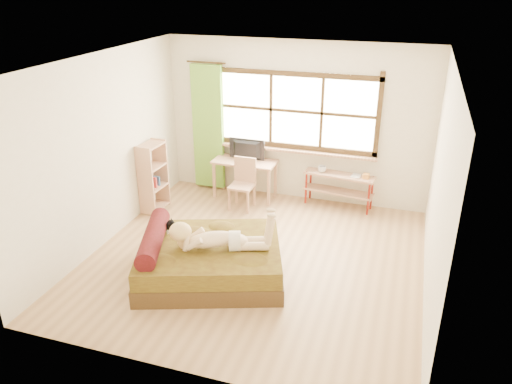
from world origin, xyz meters
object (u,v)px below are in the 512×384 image
(desk, at_px, (245,166))
(chair, at_px, (243,180))
(kitten, at_px, (162,226))
(bookshelf, at_px, (153,177))
(woman, at_px, (218,229))
(pipe_shelf, at_px, (340,183))
(bed, at_px, (207,259))

(desk, bearing_deg, chair, -73.61)
(kitten, relative_size, desk, 0.25)
(kitten, height_order, desk, desk)
(desk, height_order, chair, chair)
(chair, height_order, bookshelf, bookshelf)
(woman, distance_m, kitten, 0.90)
(chair, relative_size, bookshelf, 0.73)
(pipe_shelf, bearing_deg, bookshelf, -153.02)
(kitten, bearing_deg, desk, 62.60)
(kitten, height_order, bookshelf, bookshelf)
(desk, bearing_deg, bed, -81.28)
(bookshelf, bearing_deg, pipe_shelf, 23.25)
(bed, relative_size, kitten, 8.05)
(kitten, xyz_separation_m, chair, (0.44, 2.02, -0.09))
(kitten, bearing_deg, pipe_shelf, 32.47)
(woman, height_order, pipe_shelf, woman)
(woman, bearing_deg, kitten, 150.95)
(kitten, bearing_deg, bed, -28.90)
(kitten, xyz_separation_m, desk, (0.34, 2.40, 0.02))
(kitten, distance_m, bookshelf, 1.73)
(bed, distance_m, woman, 0.52)
(woman, xyz_separation_m, chair, (-0.43, 2.17, -0.26))
(kitten, distance_m, desk, 2.42)
(bookshelf, bearing_deg, chair, 25.74)
(kitten, bearing_deg, bookshelf, 103.10)
(pipe_shelf, xyz_separation_m, bookshelf, (-2.91, -1.06, 0.16))
(woman, height_order, chair, woman)
(bed, distance_m, desk, 2.56)
(bed, relative_size, desk, 2.01)
(woman, bearing_deg, desk, 82.45)
(bed, bearing_deg, pipe_shelf, 44.32)
(bed, xyz_separation_m, kitten, (-0.68, 0.11, 0.32))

